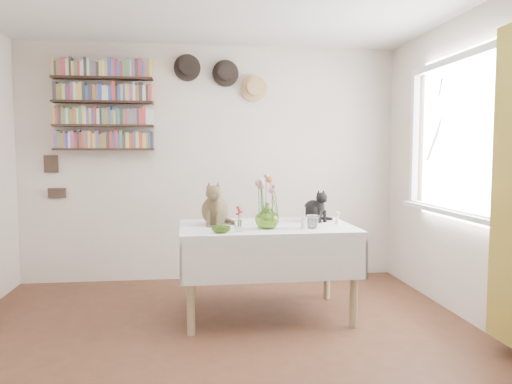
{
  "coord_description": "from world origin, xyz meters",
  "views": [
    {
      "loc": [
        -0.2,
        -3.13,
        1.37
      ],
      "look_at": [
        0.3,
        0.83,
        1.05
      ],
      "focal_mm": 35.0,
      "sensor_mm": 36.0,
      "label": 1
    }
  ],
  "objects": [
    {
      "name": "flower_vase",
      "position": [
        0.38,
        0.76,
        0.87
      ],
      "size": [
        0.2,
        0.2,
        0.21
      ],
      "primitive_type": "imported",
      "rotation": [
        0.0,
        0.0,
        -0.03
      ],
      "color": "#86B546",
      "rests_on": "dining_table"
    },
    {
      "name": "drinking_glass",
      "position": [
        0.74,
        0.73,
        0.82
      ],
      "size": [
        0.14,
        0.14,
        0.11
      ],
      "primitive_type": "imported",
      "rotation": [
        0.0,
        0.0,
        -0.25
      ],
      "color": "white",
      "rests_on": "dining_table"
    },
    {
      "name": "berry_jar",
      "position": [
        0.14,
        0.63,
        0.86
      ],
      "size": [
        0.06,
        0.06,
        0.23
      ],
      "color": "white",
      "rests_on": "dining_table"
    },
    {
      "name": "porcelain_figurine",
      "position": [
        1.01,
        0.93,
        0.81
      ],
      "size": [
        0.06,
        0.06,
        0.11
      ],
      "color": "white",
      "rests_on": "dining_table"
    },
    {
      "name": "room",
      "position": [
        0.0,
        0.0,
        1.25
      ],
      "size": [
        4.08,
        4.58,
        2.58
      ],
      "color": "brown",
      "rests_on": "ground"
    },
    {
      "name": "wall_art_plaques",
      "position": [
        -1.63,
        2.23,
        1.12
      ],
      "size": [
        0.21,
        0.02,
        0.44
      ],
      "color": "#38281E",
      "rests_on": "room"
    },
    {
      "name": "tabby_cat",
      "position": [
        -0.02,
        1.04,
        0.95
      ],
      "size": [
        0.29,
        0.35,
        0.37
      ],
      "primitive_type": null,
      "rotation": [
        0.0,
        0.0,
        -0.14
      ],
      "color": "brown",
      "rests_on": "dining_table"
    },
    {
      "name": "candlestick",
      "position": [
        0.66,
        0.69,
        0.82
      ],
      "size": [
        0.05,
        0.05,
        0.18
      ],
      "color": "white",
      "rests_on": "dining_table"
    },
    {
      "name": "flower_bouquet",
      "position": [
        0.38,
        0.77,
        1.1
      ],
      "size": [
        0.17,
        0.13,
        0.39
      ],
      "color": "#4C7233",
      "rests_on": "flower_vase"
    },
    {
      "name": "wall_hats",
      "position": [
        0.12,
        2.19,
        2.17
      ],
      "size": [
        0.98,
        0.09,
        0.48
      ],
      "color": "black",
      "rests_on": "room"
    },
    {
      "name": "green_bowl",
      "position": [
        0.01,
        0.6,
        0.79
      ],
      "size": [
        0.19,
        0.19,
        0.05
      ],
      "primitive_type": "imported",
      "rotation": [
        0.0,
        0.0,
        -0.38
      ],
      "color": "#86B546",
      "rests_on": "dining_table"
    },
    {
      "name": "bookshelf_unit",
      "position": [
        -1.1,
        2.16,
        1.84
      ],
      "size": [
        1.0,
        0.16,
        0.91
      ],
      "color": "black",
      "rests_on": "room"
    },
    {
      "name": "window",
      "position": [
        1.97,
        0.8,
        1.4
      ],
      "size": [
        0.12,
        1.52,
        1.32
      ],
      "color": "white",
      "rests_on": "room"
    },
    {
      "name": "black_cat",
      "position": [
        0.85,
        1.15,
        0.91
      ],
      "size": [
        0.29,
        0.31,
        0.29
      ],
      "primitive_type": null,
      "rotation": [
        0.0,
        0.0,
        0.5
      ],
      "color": "black",
      "rests_on": "dining_table"
    },
    {
      "name": "dining_table",
      "position": [
        0.4,
        0.93,
        0.57
      ],
      "size": [
        1.44,
        0.93,
        0.76
      ],
      "color": "white",
      "rests_on": "room"
    }
  ]
}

